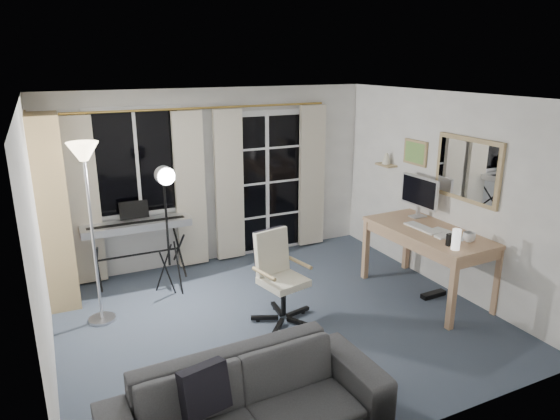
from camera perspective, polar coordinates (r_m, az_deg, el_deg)
The scene contains 17 objects.
floor at distance 5.63m, azimuth -0.25°, elevation -12.51°, with size 4.50×4.00×0.02m, color #323A49.
window at distance 6.62m, azimuth -16.06°, elevation 5.27°, with size 1.20×0.08×1.40m.
french_door at distance 7.23m, azimuth -1.58°, elevation 3.00°, with size 1.32×0.09×2.11m.
curtains at distance 6.82m, azimuth -8.10°, elevation 2.60°, with size 3.60×0.07×2.13m.
bookshelf at distance 6.37m, azimuth -24.85°, elevation -0.31°, with size 0.37×1.03×2.20m.
torchiere_lamp at distance 5.40m, azimuth -21.27°, elevation 3.21°, with size 0.39×0.39×1.97m.
keyboard_piano at distance 6.53m, azimuth -16.06°, elevation -1.84°, with size 1.34×0.65×0.97m.
studio_light at distance 5.88m, azimuth -12.94°, elevation 2.15°, with size 0.30×0.32×1.63m.
office_chair at distance 5.43m, azimuth -0.36°, elevation -6.66°, with size 0.69×0.68×1.00m.
desk at distance 6.15m, azimuth 16.68°, elevation -3.07°, with size 0.84×1.59×0.84m.
monitor at distance 6.47m, azimuth 15.64°, elevation 1.91°, with size 0.21×0.60×0.52m.
desk_clutter at distance 5.97m, azimuth 17.72°, elevation -4.57°, with size 0.47×0.96×1.06m.
mug at distance 5.83m, azimuth 20.81°, elevation -2.77°, with size 0.14×0.11×0.14m, color silver.
wall_mirror at distance 6.07m, azimuth 20.61°, elevation 4.33°, with size 0.04×0.94×0.74m.
framed_print at distance 6.71m, azimuth 15.21°, elevation 6.36°, with size 0.03×0.42×0.32m.
wall_shelf at distance 7.08m, azimuth 12.05°, elevation 5.52°, with size 0.16×0.30×0.18m.
sofa at distance 3.89m, azimuth -3.64°, elevation -20.21°, with size 2.12×0.68×0.82m.
Camera 1 is at (-2.10, -4.44, 2.75)m, focal length 32.00 mm.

